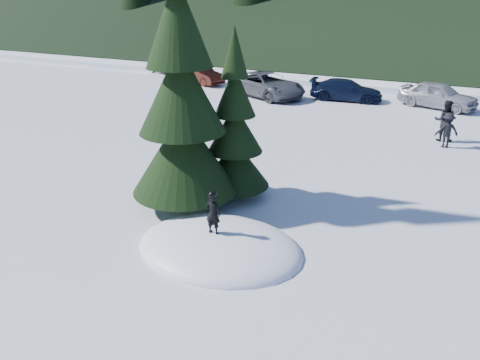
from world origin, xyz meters
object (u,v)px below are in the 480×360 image
at_px(adult_2, 447,130).
at_px(car_2, 266,85).
at_px(spruce_tall, 181,101).
at_px(car_0, 168,65).
at_px(car_1, 200,74).
at_px(car_3, 346,90).
at_px(spruce_short, 235,134).
at_px(adult_0, 445,121).
at_px(car_4, 438,95).
at_px(child_skier, 213,214).

distance_m(adult_2, car_2, 12.57).
xyz_separation_m(spruce_tall, car_0, (-15.08, 20.56, -2.64)).
distance_m(car_0, car_2, 11.63).
distance_m(car_1, car_3, 10.88).
height_order(adult_2, car_0, adult_2).
bearing_deg(spruce_short, car_3, 92.14).
relative_size(adult_0, car_1, 0.46).
relative_size(spruce_short, car_1, 1.36).
bearing_deg(car_3, car_0, 71.72).
relative_size(adult_0, car_4, 0.42).
bearing_deg(car_0, adult_0, -95.95).
relative_size(spruce_short, adult_0, 2.93).
bearing_deg(car_4, adult_0, -154.44).
distance_m(adult_2, car_0, 24.17).
bearing_deg(car_1, car_4, -73.37).
relative_size(spruce_tall, child_skier, 7.84).
bearing_deg(car_2, adult_0, -89.88).
bearing_deg(spruce_short, car_1, 124.68).
relative_size(adult_2, car_0, 0.37).
relative_size(adult_2, car_1, 0.38).
height_order(adult_2, car_3, adult_2).
relative_size(spruce_short, child_skier, 4.89).
bearing_deg(adult_2, child_skier, 45.53).
height_order(child_skier, adult_2, child_skier).
height_order(car_1, car_3, car_1).
distance_m(car_0, car_1, 5.31).
bearing_deg(spruce_tall, child_skier, -42.28).
distance_m(child_skier, adult_0, 13.63).
distance_m(child_skier, car_0, 28.25).
height_order(child_skier, car_2, child_skier).
height_order(spruce_short, child_skier, spruce_short).
height_order(spruce_tall, spruce_short, spruce_tall).
distance_m(spruce_short, adult_2, 10.44).
bearing_deg(car_0, spruce_short, -122.05).
bearing_deg(adult_0, car_0, -29.14).
height_order(child_skier, car_1, child_skier).
height_order(child_skier, adult_0, adult_0).
relative_size(child_skier, car_4, 0.25).
height_order(spruce_short, car_2, spruce_short).
bearing_deg(car_3, child_skier, 178.71).
xyz_separation_m(car_0, car_3, (15.49, -3.30, -0.05)).
height_order(car_0, car_3, car_0).
relative_size(child_skier, adult_2, 0.73).
distance_m(car_0, car_3, 15.83).
relative_size(adult_2, car_4, 0.35).
distance_m(spruce_tall, adult_2, 12.34).
distance_m(child_skier, car_1, 23.47).
distance_m(child_skier, car_3, 19.23).
bearing_deg(car_3, spruce_tall, 172.39).
bearing_deg(spruce_short, spruce_tall, -125.54).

